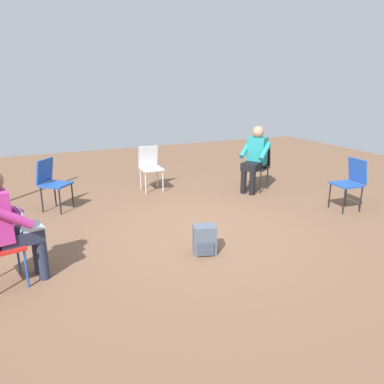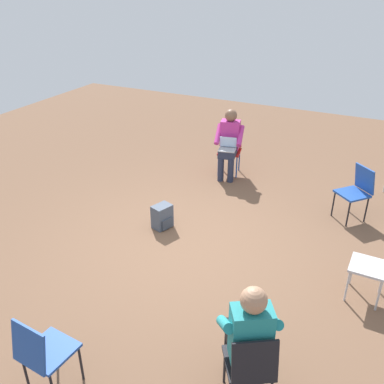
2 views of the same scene
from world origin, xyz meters
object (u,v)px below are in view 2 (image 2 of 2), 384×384
Objects in this scene: chair_south at (230,147)px; person_in_teal at (248,332)px; chair_north at (42,351)px; chair_west at (377,264)px; chair_southwest at (357,189)px; person_with_laptop at (229,140)px; backpack_near_laptop_user at (162,218)px; chair_northwest at (251,365)px.

person_in_teal is at bearing 101.07° from chair_south.
chair_west is at bearing 50.92° from chair_north.
person_in_teal is (-1.58, -0.80, 0.20)m from chair_north.
person_with_laptop is at bearing 26.93° from chair_southwest.
chair_west is 2.99m from backpack_near_laptop_user.
chair_west is at bearing 145.22° from chair_southwest.
person_with_laptop is 1.00× the size of person_in_teal.
chair_north and chair_west have the same top height.
chair_south is 0.69× the size of person_with_laptop.
chair_southwest is 1.00× the size of chair_south.
chair_south is 4.78m from person_in_teal.
chair_south is at bearing -94.14° from backpack_near_laptop_user.
chair_southwest is 4.86m from chair_north.
person_with_laptop reaches higher than chair_southwest.
person_in_teal is 2.98m from backpack_near_laptop_user.
person_in_teal is at bearing 134.30° from backpack_near_laptop_user.
chair_northwest is (0.82, 1.93, 0.00)m from chair_west.
chair_west is at bearing 35.58° from chair_northwest.
chair_northwest is (-1.67, -0.66, 0.00)m from chair_north.
person_in_teal is (0.90, 1.79, 0.20)m from chair_west.
person_with_laptop is (2.31, -0.60, 0.20)m from chair_southwest.
chair_southwest is 2.95m from backpack_near_laptop_user.
chair_south is at bearing 98.05° from chair_north.
chair_north is 3.59m from chair_west.
chair_north is at bearing 137.90° from chair_west.
person_with_laptop is at bearing 97.75° from chair_north.
chair_north is 2.36× the size of backpack_near_laptop_user.
person_with_laptop is 3.44× the size of backpack_near_laptop_user.
chair_southwest is 3.65m from person_in_teal.
chair_west is 1.00× the size of chair_south.
chair_south is at bearing 81.70° from person_in_teal.
chair_southwest and chair_north have the same top height.
chair_north is 0.69× the size of person_in_teal.
chair_north is at bearing 81.21° from chair_south.
person_with_laptop reaches higher than backpack_near_laptop_user.
person_with_laptop is (0.27, -5.02, 0.20)m from chair_north.
chair_south is 1.00× the size of chair_northwest.
chair_west is 2.10m from chair_northwest.
chair_west is 3.68m from person_with_laptop.
chair_southwest is at bearing -148.82° from backpack_near_laptop_user.
person_with_laptop is (-0.04, 0.17, 0.20)m from chair_south.
backpack_near_laptop_user is at bearing 72.42° from person_with_laptop.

